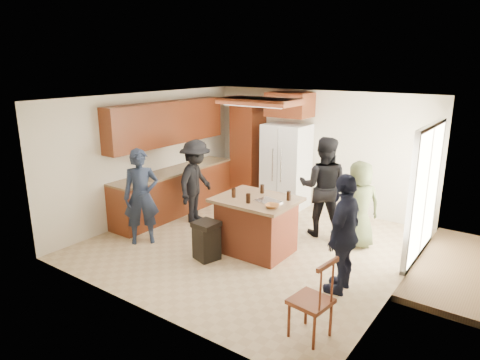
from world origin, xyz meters
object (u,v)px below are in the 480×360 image
Objects in this scene: person_front_left at (141,197)px; refrigerator at (286,166)px; person_counter at (196,182)px; spindle_chair at (312,302)px; person_behind_left at (323,187)px; person_side_right at (344,234)px; person_behind_right at (359,205)px; trash_bin at (207,240)px; kitchen_island at (256,225)px.

refrigerator reaches higher than person_front_left.
person_counter is 0.91× the size of refrigerator.
person_behind_left is at bearing 113.15° from spindle_chair.
person_side_right is (3.46, 0.46, 0.00)m from person_front_left.
person_behind_left reaches higher than person_front_left.
person_front_left is 1.11× the size of person_behind_right.
person_counter reaches higher than person_behind_right.
refrigerator is at bearing 95.48° from trash_bin.
person_front_left is at bearing 168.38° from spindle_chair.
refrigerator is 4.68m from spindle_chair.
person_front_left is 2.64× the size of trash_bin.
refrigerator is (-2.06, 1.17, 0.15)m from person_behind_right.
person_counter is at bearing 149.86° from spindle_chair.
refrigerator is 1.41× the size of kitchen_island.
person_side_right is at bearing 104.07° from person_behind_left.
person_counter is at bearing 164.55° from kitchen_island.
person_front_left is 0.92× the size of refrigerator.
kitchen_island is at bearing -71.51° from refrigerator.
spindle_chair is (0.50, -2.73, -0.30)m from person_behind_right.
kitchen_island is 2.03× the size of trash_bin.
person_side_right is 2.22m from trash_bin.
person_counter reaches higher than trash_bin.
person_counter is 2.08m from refrigerator.
kitchen_island is 1.29× the size of spindle_chair.
person_side_right is at bearing 62.42° from person_behind_right.
person_front_left is 3.32m from refrigerator.
person_counter is 1.82m from kitchen_island.
refrigerator is (1.04, 3.15, 0.07)m from person_front_left.
refrigerator is at bearing 108.49° from kitchen_island.
person_counter is at bearing 36.86° from person_front_left.
person_front_left is 3.20m from person_behind_left.
person_front_left is 2.03m from kitchen_island.
spindle_chair is at bearing -41.13° from kitchen_island.
trash_bin is at bearing -43.31° from person_front_left.
person_behind_left is 2.00m from person_side_right.
person_behind_right is 2.79m from spindle_chair.
person_behind_right is 1.17× the size of kitchen_island.
person_side_right is 1.30× the size of kitchen_island.
trash_bin is at bearing 5.48° from person_behind_right.
kitchen_island is at bearing 138.87° from spindle_chair.
trash_bin is 0.63× the size of spindle_chair.
person_counter reaches higher than spindle_chair.
person_side_right is at bearing 8.73° from trash_bin.
person_behind_left reaches higher than refrigerator.
person_behind_left is (2.38, 2.14, 0.07)m from person_front_left.
person_behind_right is (3.10, 1.98, -0.08)m from person_front_left.
person_counter is 1.64× the size of spindle_chair.
person_front_left is at bearing -8.23° from person_behind_right.
person_front_left is 1.43m from trash_bin.
trash_bin is (-1.77, -1.86, -0.43)m from person_behind_right.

